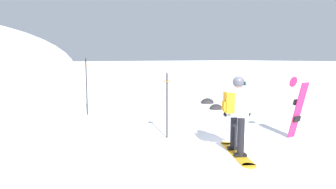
{
  "coord_description": "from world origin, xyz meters",
  "views": [
    {
      "loc": [
        -4.99,
        -5.03,
        2.12
      ],
      "look_at": [
        -0.09,
        2.62,
        1.0
      ],
      "focal_mm": 32.54,
      "sensor_mm": 36.0,
      "label": 1
    }
  ],
  "objects_px": {
    "piste_marker_far": "(86,82)",
    "piste_marker_near": "(167,100)",
    "rock_mid": "(207,103)",
    "spare_snowboard": "(297,107)",
    "snowboarder_main": "(236,113)",
    "rock_dark": "(216,109)"
  },
  "relations": [
    {
      "from": "piste_marker_far",
      "to": "piste_marker_near",
      "type": "bearing_deg",
      "value": -80.27
    },
    {
      "from": "piste_marker_far",
      "to": "rock_dark",
      "type": "bearing_deg",
      "value": -18.83
    },
    {
      "from": "piste_marker_far",
      "to": "rock_dark",
      "type": "xyz_separation_m",
      "value": [
        4.84,
        -1.65,
        -1.21
      ]
    },
    {
      "from": "piste_marker_near",
      "to": "rock_mid",
      "type": "distance_m",
      "value": 6.44
    },
    {
      "from": "piste_marker_near",
      "to": "rock_dark",
      "type": "height_order",
      "value": "piste_marker_near"
    },
    {
      "from": "snowboarder_main",
      "to": "piste_marker_near",
      "type": "height_order",
      "value": "piste_marker_near"
    },
    {
      "from": "snowboarder_main",
      "to": "rock_dark",
      "type": "distance_m",
      "value": 5.93
    },
    {
      "from": "piste_marker_far",
      "to": "rock_mid",
      "type": "height_order",
      "value": "piste_marker_far"
    },
    {
      "from": "piste_marker_near",
      "to": "rock_dark",
      "type": "xyz_separation_m",
      "value": [
        4.1,
        2.68,
        -1.01
      ]
    },
    {
      "from": "snowboarder_main",
      "to": "piste_marker_far",
      "type": "height_order",
      "value": "piste_marker_far"
    },
    {
      "from": "rock_mid",
      "to": "piste_marker_near",
      "type": "bearing_deg",
      "value": -139.59
    },
    {
      "from": "piste_marker_near",
      "to": "piste_marker_far",
      "type": "distance_m",
      "value": 4.4
    },
    {
      "from": "snowboarder_main",
      "to": "rock_mid",
      "type": "relative_size",
      "value": 2.69
    },
    {
      "from": "snowboarder_main",
      "to": "spare_snowboard",
      "type": "bearing_deg",
      "value": 2.08
    },
    {
      "from": "piste_marker_near",
      "to": "piste_marker_far",
      "type": "xyz_separation_m",
      "value": [
        -0.74,
        4.33,
        0.2
      ]
    },
    {
      "from": "snowboarder_main",
      "to": "rock_dark",
      "type": "xyz_separation_m",
      "value": [
        3.57,
        4.65,
        -0.92
      ]
    },
    {
      "from": "spare_snowboard",
      "to": "rock_dark",
      "type": "height_order",
      "value": "spare_snowboard"
    },
    {
      "from": "piste_marker_far",
      "to": "rock_mid",
      "type": "bearing_deg",
      "value": -2.12
    },
    {
      "from": "spare_snowboard",
      "to": "rock_mid",
      "type": "height_order",
      "value": "spare_snowboard"
    },
    {
      "from": "snowboarder_main",
      "to": "spare_snowboard",
      "type": "relative_size",
      "value": 1.06
    },
    {
      "from": "spare_snowboard",
      "to": "piste_marker_near",
      "type": "relative_size",
      "value": 0.92
    },
    {
      "from": "rock_dark",
      "to": "piste_marker_far",
      "type": "bearing_deg",
      "value": 161.17
    }
  ]
}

